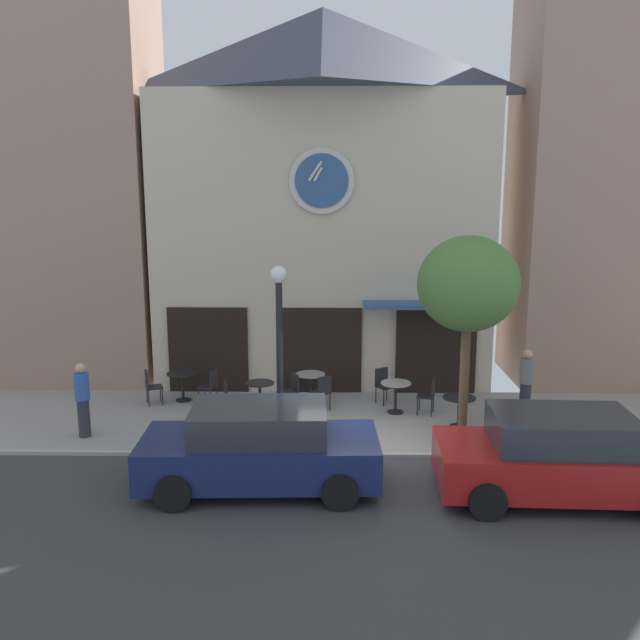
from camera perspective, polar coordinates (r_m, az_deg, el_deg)
The scene contains 21 objects.
ground_plane at distance 13.38m, azimuth 3.29°, elevation -12.76°, with size 29.16×10.30×0.13m.
clock_building at distance 18.83m, azimuth 0.24°, elevation 10.67°, with size 9.12×4.36×10.09m.
neighbor_building_left at distance 20.60m, azimuth -22.02°, elevation 12.46°, with size 5.82×3.27×12.29m.
street_lamp at distance 14.07m, azimuth -3.46°, elevation -3.03°, with size 0.36×0.36×3.84m.
street_tree at distance 14.09m, azimuth 12.53°, elevation 2.91°, with size 2.10×1.89×4.47m.
cafe_table_leftmost at distance 17.60m, azimuth -11.64°, elevation -5.02°, with size 0.79×0.79×0.75m.
cafe_table_near_curb at distance 16.41m, azimuth -5.15°, elevation -6.10°, with size 0.69×0.69×0.77m.
cafe_table_center at distance 17.20m, azimuth -0.82°, elevation -5.24°, with size 0.76×0.76×0.74m.
cafe_table_center_right at distance 16.45m, azimuth 6.48°, elevation -6.03°, with size 0.74×0.74×0.77m.
cafe_table_near_door at distance 15.73m, azimuth 11.78°, elevation -7.12°, with size 0.75×0.75×0.72m.
cafe_chair_under_awning at distance 17.22m, azimuth -9.34°, elevation -5.41°, with size 0.50×0.50×0.90m.
cafe_chair_curbside at distance 16.50m, azimuth 0.20°, elevation -5.99°, with size 0.56×0.56×0.90m.
cafe_chair_near_tree at distance 16.11m, azimuth -7.67°, elevation -6.52°, with size 0.50×0.50×0.90m.
cafe_chair_outer at distance 16.65m, azimuth -2.46°, elevation -5.85°, with size 0.55×0.55×0.90m.
cafe_chair_right_end at distance 17.49m, azimuth -14.24°, elevation -5.35°, with size 0.53×0.53×0.90m.
cafe_chair_facing_wall at distance 17.18m, azimuth 5.44°, elevation -5.35°, with size 0.55×0.55×0.90m.
cafe_chair_left_end at distance 16.46m, azimuth 9.30°, elevation -6.19°, with size 0.49×0.49×0.90m.
pedestrian_blue at distance 15.63m, azimuth -19.59°, elevation -6.37°, with size 0.38×0.38×1.67m.
pedestrian_grey at distance 16.69m, azimuth 17.16°, elevation -5.12°, with size 0.34×0.34×1.67m.
parked_car_navy at distance 12.42m, azimuth -5.15°, elevation -10.81°, with size 4.36×2.15×1.55m.
parked_car_red at distance 12.72m, azimuth 19.82°, elevation -10.91°, with size 4.36×2.14×1.55m.
Camera 1 is at (-0.51, -12.85, 5.40)m, focal length 37.51 mm.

